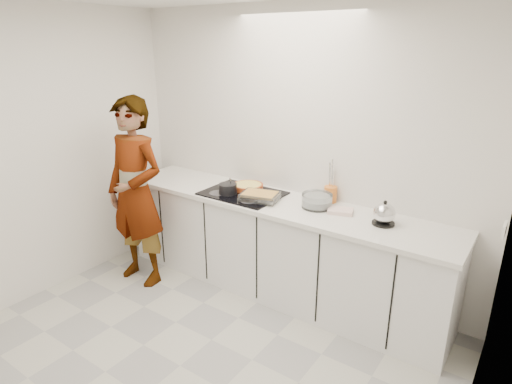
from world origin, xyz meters
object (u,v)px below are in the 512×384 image
Objects in this scene: mixing_bowl at (317,201)px; cook at (136,193)px; tart_dish at (248,186)px; saucepan at (228,189)px; utensil_crock at (330,194)px; kettle at (384,214)px; baking_dish at (260,196)px; hob at (243,193)px.

cook is (-1.58, -0.65, -0.06)m from mixing_bowl.
tart_dish is 1.07m from cook.
saucepan is 0.94m from utensil_crock.
tart_dish is at bearing 177.47° from kettle.
utensil_crock reaches higher than tart_dish.
mixing_bowl is at bearing 17.08° from baking_dish.
utensil_crock is at bearing 33.19° from baking_dish.
tart_dish is at bearing 101.99° from hob.
kettle reaches higher than utensil_crock.
mixing_bowl is at bearing -2.04° from tart_dish.
utensil_crock is 0.08× the size of cook.
baking_dish is (0.24, -0.06, 0.04)m from hob.
mixing_bowl is at bearing 19.63° from cook.
kettle reaches higher than mixing_bowl.
saucepan is 0.53× the size of baking_dish.
mixing_bowl is 1.66× the size of kettle.
hob is at bearing -159.67° from utensil_crock.
saucepan is 0.88m from cook.
cook is at bearing -155.44° from baking_dish.
mixing_bowl is 0.18× the size of cook.
saucepan reaches higher than utensil_crock.
kettle reaches higher than saucepan.
kettle reaches higher than baking_dish.
cook reaches higher than mixing_bowl.
cook is (-0.85, -0.56, -0.01)m from hob.
mixing_bowl is 0.60m from kettle.
tart_dish is (-0.02, 0.12, 0.03)m from hob.
cook is at bearing -146.70° from hob.
kettle is 0.61m from utensil_crock.
hob is 1.02m from cook.
kettle reaches higher than hob.
kettle is at bearing 6.20° from baking_dish.
utensil_crock is at bearing 80.10° from mixing_bowl.
tart_dish is 0.76m from mixing_bowl.
kettle is 0.11× the size of cook.
tart_dish is 0.98× the size of mixing_bowl.
cook is (-2.18, -0.62, -0.09)m from kettle.
kettle is at bearing -3.14° from mixing_bowl.
utensil_crock is (0.03, 0.19, 0.02)m from mixing_bowl.
baking_dish is 1.10m from kettle.
baking_dish is 1.88× the size of kettle.
saucepan is 0.11× the size of cook.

